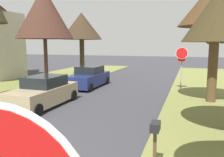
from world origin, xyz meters
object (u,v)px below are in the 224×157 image
Objects in this scene: parked_sedan_tan at (43,92)px; parked_sedan_navy at (89,77)px; street_tree_left_mid_b at (44,13)px; curbside_mailbox at (155,132)px; street_tree_right_mid_b at (217,3)px; stop_sign_far at (182,59)px; street_tree_left_far at (82,27)px.

parked_sedan_tan is 5.90m from parked_sedan_navy.
street_tree_left_mid_b reaches higher than parked_sedan_tan.
parked_sedan_tan is 3.49× the size of curbside_mailbox.
curbside_mailbox is (6.49, -10.64, 0.33)m from parked_sedan_navy.
parked_sedan_tan is at bearing -157.01° from street_tree_right_mid_b.
stop_sign_far is 9.52m from parked_sedan_tan.
street_tree_right_mid_b is 1.50× the size of parked_sedan_tan.
street_tree_right_mid_b is (1.76, -3.04, 3.17)m from stop_sign_far.
curbside_mailbox is (9.80, -16.49, -3.92)m from street_tree_left_far.
parked_sedan_tan is at bearing -57.83° from street_tree_left_mid_b.
curbside_mailbox is (10.16, -10.58, -4.55)m from street_tree_left_mid_b.
street_tree_right_mid_b reaches higher than parked_sedan_navy.
street_tree_left_mid_b reaches higher than parked_sedan_navy.
stop_sign_far reaches higher than parked_sedan_navy.
street_tree_left_far is at bearing 120.72° from curbside_mailbox.
parked_sedan_tan is at bearing 143.83° from curbside_mailbox.
curbside_mailbox is at bearing -36.17° from parked_sedan_tan.
street_tree_right_mid_b is at bearing -10.53° from street_tree_left_mid_b.
street_tree_left_mid_b is at bearing -178.96° from parked_sedan_navy.
street_tree_left_far reaches higher than curbside_mailbox.
stop_sign_far is at bearing 120.07° from street_tree_right_mid_b.
stop_sign_far is 0.67× the size of parked_sedan_tan.
street_tree_right_mid_b is at bearing 76.85° from curbside_mailbox.
street_tree_left_far is 1.43× the size of parked_sedan_navy.
street_tree_right_mid_b is 0.88× the size of street_tree_left_mid_b.
street_tree_left_far is at bearing 145.20° from street_tree_right_mid_b.
parked_sedan_tan is 8.05m from curbside_mailbox.
stop_sign_far reaches higher than curbside_mailbox.
parked_sedan_navy is (0.00, 5.90, 0.00)m from parked_sedan_tan.
stop_sign_far is 2.33× the size of curbside_mailbox.
street_tree_left_far reaches higher than parked_sedan_tan.
street_tree_left_mid_b is (-12.10, 2.25, 0.25)m from street_tree_right_mid_b.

